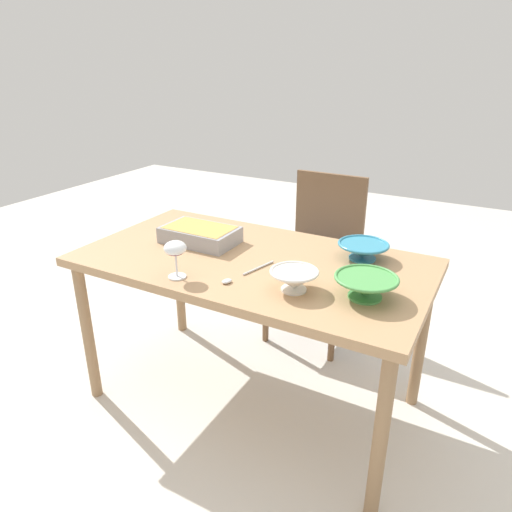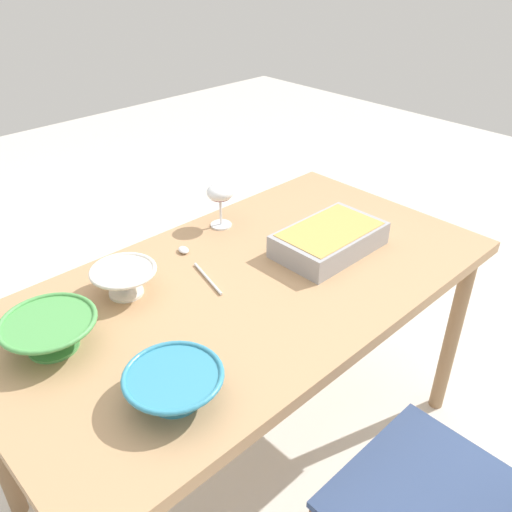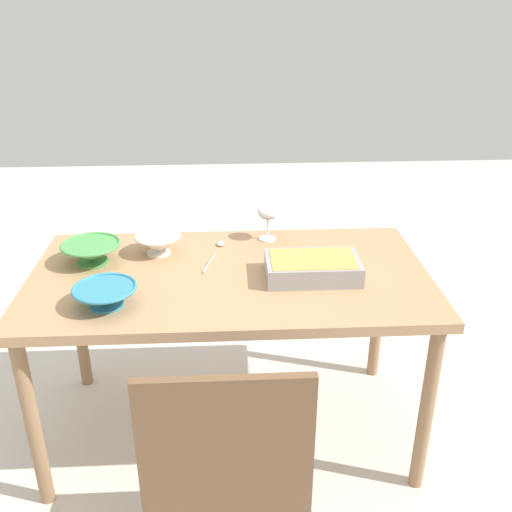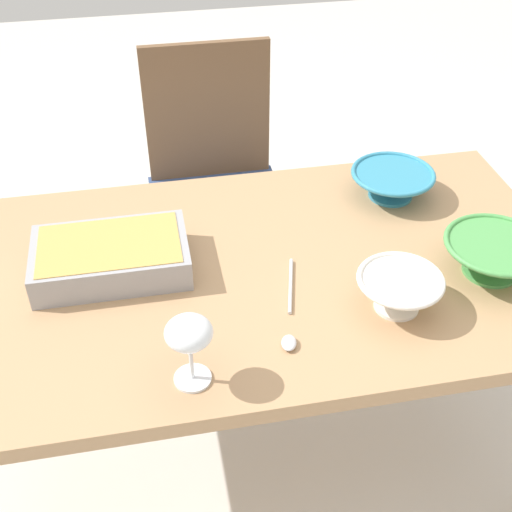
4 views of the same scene
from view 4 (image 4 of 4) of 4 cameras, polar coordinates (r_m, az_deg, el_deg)
name	(u,v)px [view 4 (image 4 of 4)]	position (r m, az deg, el deg)	size (l,w,h in m)	color
ground_plane	(251,461)	(2.06, -0.42, -17.09)	(8.00, 8.00, 0.00)	beige
dining_table	(250,292)	(1.56, -0.54, -3.07)	(1.48, 0.80, 0.74)	tan
chair	(214,178)	(2.27, -3.56, 6.67)	(0.44, 0.44, 0.93)	#334772
wine_glass	(189,336)	(1.20, -5.73, -6.82)	(0.09, 0.09, 0.15)	white
casserole_dish	(111,255)	(1.51, -12.28, 0.05)	(0.34, 0.21, 0.08)	#99999E
mixing_bowl	(392,182)	(1.76, 11.52, 6.19)	(0.22, 0.22, 0.07)	teal
small_bowl	(399,290)	(1.41, 12.08, -2.89)	(0.18, 0.18, 0.08)	white
serving_bowl	(494,255)	(1.56, 19.60, 0.07)	(0.23, 0.23, 0.08)	#4C994C
serving_spoon	(290,320)	(1.38, 2.89, -5.44)	(0.09, 0.28, 0.01)	silver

